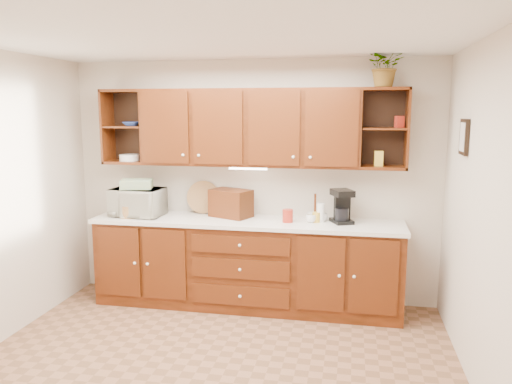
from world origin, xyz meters
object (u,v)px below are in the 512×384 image
at_px(potted_plant, 386,66).
at_px(microwave, 137,202).
at_px(bread_box, 231,203).
at_px(coffee_maker, 342,207).

bearing_deg(potted_plant, microwave, -177.71).
distance_m(microwave, bread_box, 1.01).
xyz_separation_m(microwave, coffee_maker, (2.18, 0.09, 0.01)).
relative_size(bread_box, coffee_maker, 1.23).
xyz_separation_m(coffee_maker, potted_plant, (0.37, 0.02, 1.39)).
height_order(microwave, potted_plant, potted_plant).
bearing_deg(microwave, potted_plant, 5.48).
bearing_deg(bread_box, potted_plant, 22.07).
relative_size(microwave, coffee_maker, 1.59).
distance_m(microwave, potted_plant, 2.91).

